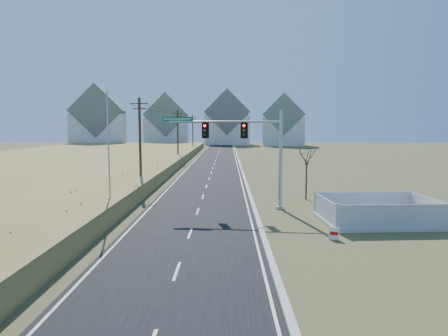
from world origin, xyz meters
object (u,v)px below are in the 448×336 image
(traffic_signal_mast, at_px, (255,149))
(flagpole, at_px, (109,167))
(open_sign, at_px, (334,233))
(bare_tree, at_px, (307,155))
(fence_enclosure, at_px, (377,218))

(traffic_signal_mast, xyz_separation_m, flagpole, (-10.20, -2.68, -1.08))
(open_sign, xyz_separation_m, bare_tree, (0.84, 12.17, 3.44))
(fence_enclosure, height_order, flagpole, flagpole)
(bare_tree, bearing_deg, traffic_signal_mast, -140.35)
(open_sign, relative_size, bare_tree, 0.14)
(traffic_signal_mast, height_order, bare_tree, traffic_signal_mast)
(flagpole, distance_m, bare_tree, 16.16)
(fence_enclosure, xyz_separation_m, bare_tree, (-2.95, 8.22, 3.49))
(fence_enclosure, bearing_deg, open_sign, -137.18)
(bare_tree, bearing_deg, fence_enclosure, -70.25)
(traffic_signal_mast, distance_m, open_sign, 10.07)
(open_sign, bearing_deg, fence_enclosure, 62.04)
(traffic_signal_mast, bearing_deg, open_sign, -59.60)
(traffic_signal_mast, xyz_separation_m, open_sign, (3.76, -8.36, -4.16))
(fence_enclosure, bearing_deg, flagpole, 171.06)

